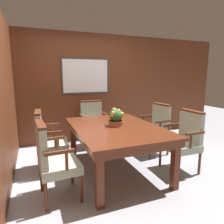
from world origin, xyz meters
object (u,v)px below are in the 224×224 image
chair_left_near (53,158)px  dining_table (116,132)px  chair_head_far (93,121)px  chair_right_near (184,138)px  chair_right_far (156,126)px  potted_plant (116,118)px  chair_left_far (47,138)px

chair_left_near → dining_table: bearing=-71.2°
chair_left_near → chair_head_far: 1.98m
chair_right_near → chair_right_far: bearing=-179.7°
dining_table → chair_right_far: (1.04, 0.43, -0.11)m
chair_right_far → chair_right_near: (-0.01, -0.81, 0.00)m
potted_plant → chair_right_far: bearing=21.9°
dining_table → potted_plant: size_ratio=6.28×
dining_table → chair_left_near: 1.08m
chair_left_far → chair_right_near: (2.03, -0.79, 0.00)m
chair_left_far → potted_plant: potted_plant is taller
chair_right_far → chair_head_far: (-1.03, 0.87, 0.00)m
chair_left_far → chair_right_far: 2.03m
chair_right_near → chair_left_near: bearing=-88.3°
chair_right_far → chair_left_near: same height
dining_table → potted_plant: bearing=52.0°
chair_right_far → dining_table: bearing=-71.6°
chair_left_far → chair_right_near: 2.18m
chair_left_near → chair_head_far: size_ratio=1.00×
dining_table → chair_head_far: (0.01, 1.30, -0.11)m
dining_table → chair_left_near: size_ratio=1.84×
potted_plant → chair_left_near: bearing=-157.1°
dining_table → chair_head_far: 1.31m
dining_table → chair_left_near: bearing=-157.7°
dining_table → chair_head_far: size_ratio=1.84×
chair_left_far → chair_left_near: size_ratio=1.00×
chair_left_far → chair_left_near: 0.82m
chair_left_far → chair_right_near: size_ratio=1.00×
chair_right_far → chair_head_far: bearing=-134.4°
chair_left_far → chair_head_far: same height
chair_right_far → chair_right_near: same height
dining_table → potted_plant: (0.02, 0.02, 0.22)m
chair_right_near → chair_left_near: 2.02m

